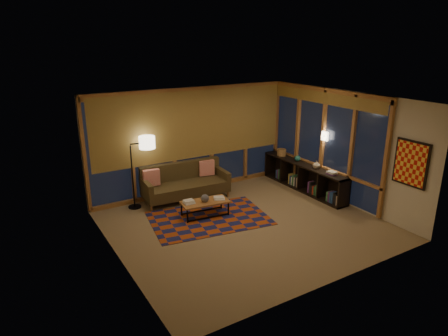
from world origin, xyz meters
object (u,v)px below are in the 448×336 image
coffee_table (205,208)px  floor_lamp (132,173)px  bookshelf (303,177)px  sofa (186,183)px

coffee_table → floor_lamp: (-1.21, 1.29, 0.67)m
bookshelf → floor_lamp: bearing=164.4°
coffee_table → bookshelf: size_ratio=0.37×
coffee_table → bookshelf: (3.01, 0.11, 0.18)m
sofa → coffee_table: bearing=-89.9°
coffee_table → floor_lamp: 1.89m
coffee_table → floor_lamp: size_ratio=0.63×
floor_lamp → coffee_table: bearing=-42.5°
sofa → coffee_table: size_ratio=1.98×
coffee_table → floor_lamp: bearing=140.2°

